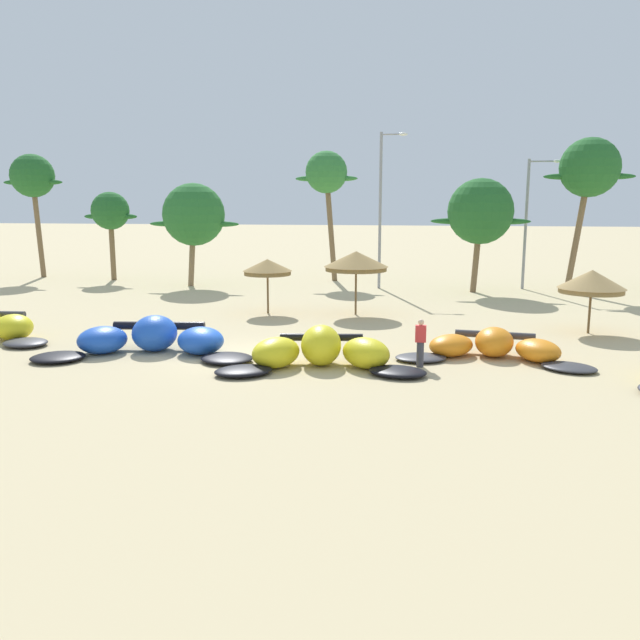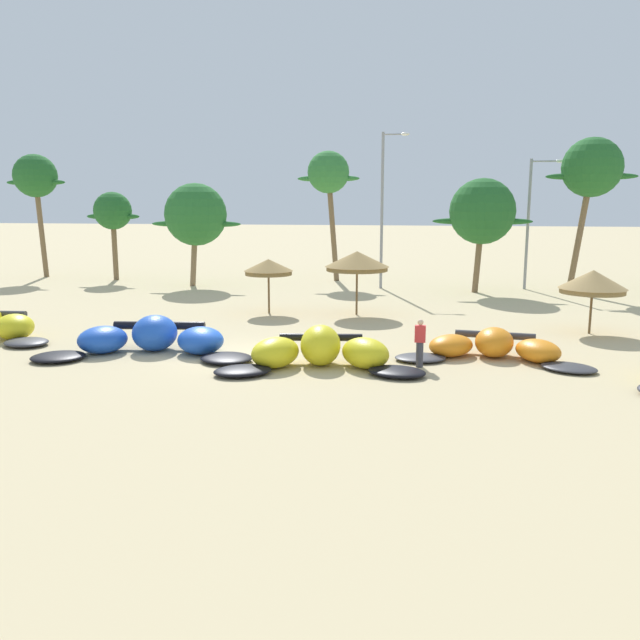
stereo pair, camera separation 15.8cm
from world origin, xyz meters
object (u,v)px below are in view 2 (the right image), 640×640
Objects in this scene: person_near_kites at (420,343)px; beach_umbrella_near_palms at (593,282)px; palm_center_right at (482,212)px; beach_umbrella_middle at (357,261)px; palm_right_of_gap at (592,169)px; kite_left_of_center at (320,352)px; kite_left at (152,339)px; beach_umbrella_near_van at (268,267)px; kite_center at (494,348)px; palm_leftmost at (35,178)px; palm_left_of_gap at (196,215)px; lamppost_west_center at (532,216)px; lamppost_west at (384,203)px; palm_center_left at (329,174)px; palm_left at (113,212)px.

beach_umbrella_near_palms is at bearing 44.42° from person_near_kites.
palm_center_right is (3.31, 18.92, 4.01)m from person_near_kites.
beach_umbrella_middle is 10.55m from beach_umbrella_near_palms.
palm_right_of_gap reaches higher than palm_center_right.
kite_left_of_center is 3.32m from person_near_kites.
beach_umbrella_near_van is at bearing 76.68° from kite_left.
kite_center is 12.94m from beach_umbrella_near_van.
palm_leftmost reaches higher than beach_umbrella_near_palms.
palm_left_of_gap is (-11.37, 19.67, 4.06)m from kite_left_of_center.
palm_leftmost is at bearing 153.18° from beach_umbrella_middle.
person_near_kites is (9.64, -0.46, 0.31)m from kite_left.
lamppost_west_center is at bearing 78.61° from kite_center.
palm_right_of_gap is at bearing -3.99° from palm_leftmost.
lamppost_west reaches higher than palm_left_of_gap.
palm_leftmost reaches higher than lamppost_west_center.
palm_center_right is (12.96, 18.46, 4.32)m from kite_left.
palm_center_left is (3.01, 22.87, 6.73)m from kite_left.
palm_leftmost is (-30.16, 20.55, 6.71)m from kite_center.
lamppost_west_center reaches higher than kite_center.
palm_center_right is at bearing -5.53° from palm_left.
lamppost_west is at bearing 3.74° from palm_left_of_gap.
palm_left_of_gap is at bearing 120.03° from kite_left_of_center.
lamppost_west_center reaches higher than beach_umbrella_near_palms.
kite_left is 5.00× the size of person_near_kites.
palm_leftmost is at bearing 172.30° from palm_left.
palm_center_left is (-3.38, 23.93, 6.72)m from kite_left_of_center.
palm_right_of_gap is at bearing -24.08° from lamppost_west_center.
palm_right_of_gap reaches higher than person_near_kites.
lamppost_west_center is (-0.49, 14.12, 2.37)m from beach_umbrella_near_palms.
palm_left_of_gap is 12.07m from lamppost_west.
palm_left_of_gap reaches higher than kite_center.
person_near_kites is 0.27× the size of palm_left.
beach_umbrella_near_palms is at bearing -101.25° from palm_right_of_gap.
kite_left is 2.96× the size of beach_umbrella_near_palms.
kite_left is 1.17× the size of kite_center.
beach_umbrella_near_van is at bearing -139.03° from palm_center_right.
lamppost_west_center is (16.08, 20.45, 4.05)m from kite_left.
beach_umbrella_near_van is at bearing 141.69° from kite_center.
beach_umbrella_near_palms is 0.28× the size of lamppost_west.
kite_left is 24.03m from palm_center_left.
lamppost_west is (12.02, 0.79, 0.76)m from palm_left_of_gap.
lamppost_west reaches higher than beach_umbrella_middle.
lamppost_west reaches higher than palm_leftmost.
palm_center_left is 0.92× the size of lamppost_west.
kite_center is 0.72× the size of lamppost_west.
beach_umbrella_middle is at bearing 107.96° from person_near_kites.
lamppost_west reaches higher than palm_right_of_gap.
palm_leftmost is 21.02m from palm_center_left.
palm_left is at bearing 139.81° from beach_umbrella_near_van.
beach_umbrella_near_van is 11.83m from lamppost_west.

